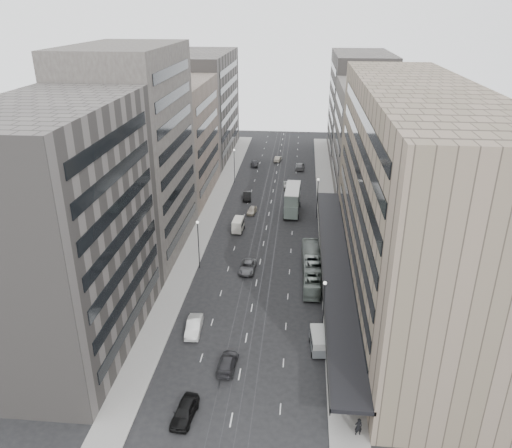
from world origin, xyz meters
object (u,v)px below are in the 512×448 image
(bus_near, at_px, (312,277))
(panel_van, at_px, (238,225))
(sedan_0, at_px, (185,411))
(bus_far, at_px, (312,261))
(vw_microbus, at_px, (319,341))
(double_decker, at_px, (292,199))
(sedan_2, at_px, (248,267))
(sedan_1, at_px, (194,326))
(pedestrian, at_px, (358,427))

(bus_near, bearing_deg, panel_van, -53.41)
(bus_near, relative_size, sedan_0, 2.13)
(panel_van, height_order, sedan_0, panel_van)
(bus_far, distance_m, vw_microbus, 20.23)
(double_decker, xyz_separation_m, sedan_2, (-6.46, -25.45, -2.21))
(bus_far, height_order, panel_van, bus_far)
(double_decker, height_order, sedan_0, double_decker)
(bus_far, xyz_separation_m, sedan_1, (-15.47, -18.01, -0.84))
(vw_microbus, distance_m, sedan_1, 16.32)
(pedestrian, bearing_deg, double_decker, -92.80)
(sedan_0, bearing_deg, double_decker, 86.80)
(sedan_2, bearing_deg, bus_far, 7.13)
(double_decker, bearing_deg, bus_far, -79.25)
(bus_far, distance_m, sedan_2, 10.35)
(bus_near, bearing_deg, sedan_2, -19.54)
(bus_far, height_order, sedan_1, bus_far)
(bus_near, height_order, panel_van, bus_near)
(bus_near, height_order, sedan_1, bus_near)
(sedan_2, height_order, pedestrian, pedestrian)
(vw_microbus, bearing_deg, panel_van, 107.91)
(panel_van, bearing_deg, pedestrian, -66.46)
(bus_near, relative_size, pedestrian, 5.14)
(sedan_1, bearing_deg, panel_van, 83.72)
(panel_van, xyz_separation_m, sedan_0, (0.40, -46.93, -0.54))
(vw_microbus, relative_size, sedan_2, 0.89)
(panel_van, relative_size, sedan_1, 0.79)
(vw_microbus, relative_size, sedan_1, 0.88)
(panel_van, xyz_separation_m, sedan_2, (3.46, -15.06, -0.67))
(bus_far, bearing_deg, sedan_1, 47.43)
(bus_near, bearing_deg, double_decker, -82.13)
(sedan_1, bearing_deg, sedan_0, -84.92)
(double_decker, relative_size, pedestrian, 4.86)
(bus_far, relative_size, pedestrian, 5.89)
(bus_near, xyz_separation_m, vw_microbus, (0.70, -15.53, -0.15))
(bus_near, xyz_separation_m, pedestrian, (4.34, -28.85, -0.30))
(bus_far, bearing_deg, double_decker, -83.11)
(bus_near, xyz_separation_m, bus_far, (0.00, 4.68, 0.21))
(sedan_0, relative_size, sedan_1, 0.96)
(sedan_1, bearing_deg, bus_far, 46.18)
(double_decker, relative_size, vw_microbus, 2.19)
(sedan_2, relative_size, pedestrian, 2.50)
(sedan_2, bearing_deg, bus_near, -18.12)
(bus_far, xyz_separation_m, panel_van, (-13.72, 14.12, -0.30))
(sedan_0, bearing_deg, pedestrian, 3.92)
(bus_far, relative_size, sedan_0, 2.44)
(vw_microbus, bearing_deg, double_decker, 90.87)
(sedan_1, relative_size, pedestrian, 2.52)
(panel_van, bearing_deg, double_decker, 49.09)
(vw_microbus, xyz_separation_m, sedan_0, (-14.02, -12.59, -0.48))
(panel_van, bearing_deg, bus_near, -51.09)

